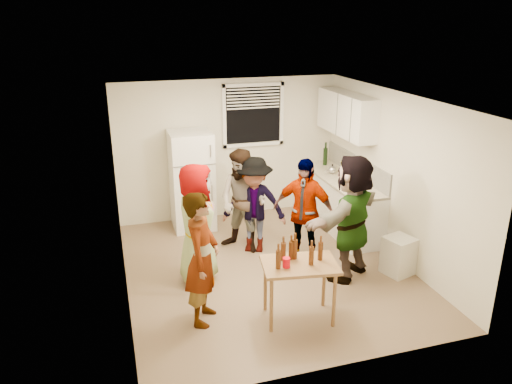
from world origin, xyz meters
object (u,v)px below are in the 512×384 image
object	(u,v)px
beer_bottle_table	(294,258)
guest_black	(302,261)
wine_bottle	(325,165)
guest_back_left	(243,249)
beer_bottle_counter	(345,185)
red_cup	(286,267)
guest_back_right	(254,250)
blue_cup	(356,194)
refrigerator	(192,181)
kettle	(332,173)
guest_grey	(200,279)
trash_bin	(398,257)
guest_stripe	(205,319)
guest_orange	(347,275)
serving_table	(298,318)

from	to	relation	value
beer_bottle_table	guest_black	distance (m)	1.58
wine_bottle	guest_back_left	world-z (taller)	wine_bottle
beer_bottle_counter	guest_black	world-z (taller)	beer_bottle_counter
red_cup	guest_back_right	world-z (taller)	red_cup
guest_black	blue_cup	bearing A→B (deg)	56.28
refrigerator	beer_bottle_counter	xyz separation A→B (m)	(2.35, -1.10, 0.05)
kettle	wine_bottle	world-z (taller)	wine_bottle
guest_grey	guest_back_right	bearing A→B (deg)	-42.63
trash_bin	beer_bottle_table	world-z (taller)	beer_bottle_table
guest_stripe	guest_back_right	distance (m)	2.00
blue_cup	beer_bottle_table	xyz separation A→B (m)	(-1.58, -1.47, -0.15)
kettle	beer_bottle_counter	bearing A→B (deg)	-118.38
trash_bin	guest_stripe	world-z (taller)	trash_bin
trash_bin	guest_orange	bearing A→B (deg)	168.10
kettle	serving_table	world-z (taller)	kettle
guest_orange	trash_bin	bearing A→B (deg)	134.18
red_cup	guest_grey	size ratio (longest dim) A/B	0.07
guest_black	wine_bottle	bearing A→B (deg)	100.21
refrigerator	beer_bottle_counter	world-z (taller)	refrigerator
guest_back_left	guest_black	xyz separation A→B (m)	(0.74, -0.65, 0.00)
guest_grey	beer_bottle_table	bearing A→B (deg)	-125.86
guest_orange	guest_black	bearing A→B (deg)	-85.27
beer_bottle_counter	guest_grey	world-z (taller)	beer_bottle_counter
beer_bottle_counter	guest_black	xyz separation A→B (m)	(-1.01, -0.69, -0.90)
refrigerator	guest_stripe	world-z (taller)	refrigerator
kettle	guest_stripe	distance (m)	3.77
trash_bin	wine_bottle	bearing A→B (deg)	90.46
guest_back_left	beer_bottle_counter	bearing A→B (deg)	47.18
blue_cup	guest_stripe	world-z (taller)	blue_cup
guest_orange	guest_stripe	bearing A→B (deg)	-21.45
trash_bin	beer_bottle_table	bearing A→B (deg)	-164.39
serving_table	beer_bottle_table	distance (m)	0.77
wine_bottle	beer_bottle_table	world-z (taller)	wine_bottle
red_cup	guest_stripe	world-z (taller)	red_cup
trash_bin	guest_stripe	size ratio (longest dim) A/B	0.33
beer_bottle_counter	guest_grey	xyz separation A→B (m)	(-2.60, -0.77, -0.90)
refrigerator	blue_cup	size ratio (longest dim) A/B	14.16
serving_table	beer_bottle_table	world-z (taller)	beer_bottle_table
guest_back_left	guest_back_right	xyz separation A→B (m)	(0.16, -0.07, 0.00)
kettle	guest_grey	world-z (taller)	kettle
refrigerator	blue_cup	xyz separation A→B (m)	(2.30, -1.56, 0.05)
kettle	refrigerator	bearing A→B (deg)	144.98
trash_bin	guest_grey	bearing A→B (deg)	166.54
trash_bin	red_cup	distance (m)	2.15
beer_bottle_table	guest_back_right	world-z (taller)	beer_bottle_table
guest_grey	guest_orange	bearing A→B (deg)	-89.61
kettle	guest_orange	bearing A→B (deg)	-131.12
wine_bottle	trash_bin	bearing A→B (deg)	-89.54
blue_cup	red_cup	distance (m)	2.41
beer_bottle_counter	guest_back_right	bearing A→B (deg)	-175.88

